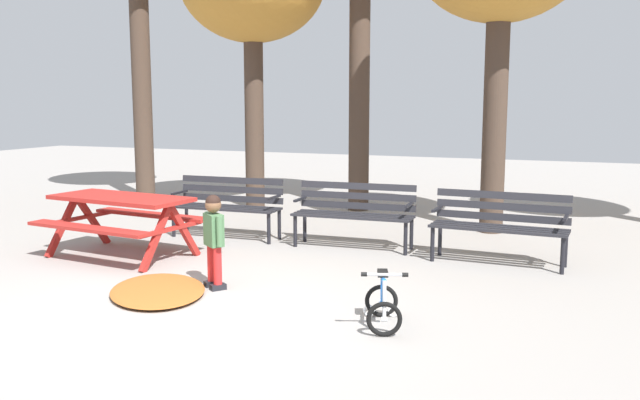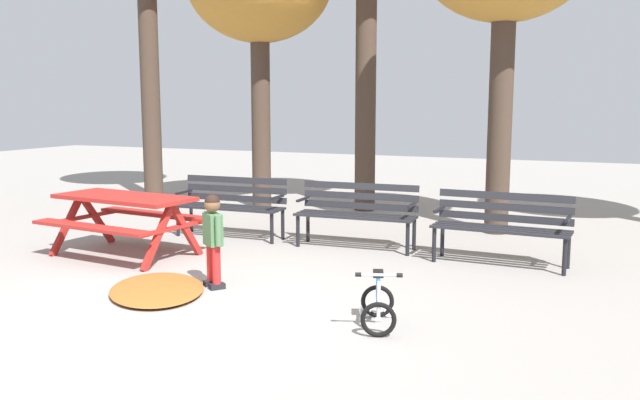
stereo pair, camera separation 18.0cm
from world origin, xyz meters
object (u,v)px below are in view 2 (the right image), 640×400
park_bench_far_left (232,202)px  park_bench_right (502,222)px  kids_bicycle (378,304)px  park_bench_left (357,209)px  child_standing (213,234)px  picnic_table (124,209)px

park_bench_far_left → park_bench_right: bearing=-2.3°
kids_bicycle → park_bench_left: bearing=113.5°
park_bench_far_left → park_bench_right: size_ratio=1.00×
park_bench_far_left → park_bench_left: (1.90, 0.04, 0.00)m
park_bench_left → child_standing: child_standing is taller
park_bench_right → child_standing: (-2.60, -2.25, 0.06)m
park_bench_left → kids_bicycle: 3.23m
park_bench_right → kids_bicycle: bearing=-102.8°
park_bench_left → child_standing: 2.54m
park_bench_far_left → kids_bicycle: size_ratio=2.57×
child_standing → kids_bicycle: 2.07m
picnic_table → kids_bicycle: size_ratio=3.09×
park_bench_far_left → kids_bicycle: park_bench_far_left is taller
child_standing → kids_bicycle: child_standing is taller
park_bench_far_left → kids_bicycle: (3.18, -2.91, -0.31)m
picnic_table → kids_bicycle: picnic_table is taller
park_bench_left → park_bench_right: same height
child_standing → park_bench_right: bearing=40.9°
picnic_table → kids_bicycle: (3.80, -1.34, -0.39)m
child_standing → kids_bicycle: (1.98, -0.51, -0.37)m
park_bench_far_left → park_bench_right: 3.81m
park_bench_far_left → child_standing: child_standing is taller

